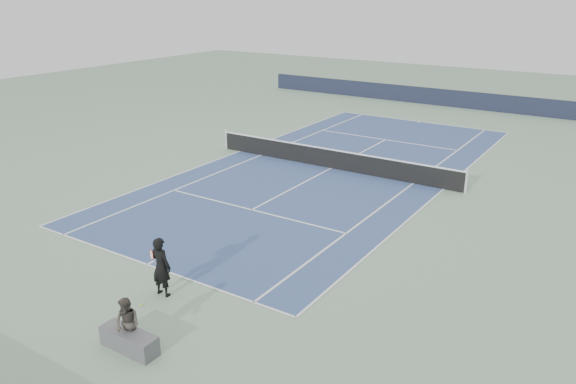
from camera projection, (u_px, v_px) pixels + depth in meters
The scene contains 7 objects.
ground at pixel (331, 168), 26.82m from camera, with size 80.00×80.00×0.00m, color gray.
court_surface at pixel (331, 168), 26.82m from camera, with size 10.97×23.77×0.01m, color #354D7E.
tennis_net at pixel (332, 158), 26.65m from camera, with size 12.90×0.10×1.07m.
windscreen_far at pixel (450, 98), 40.73m from camera, with size 30.00×0.25×1.20m, color black.
tennis_player at pixel (161, 267), 15.47m from camera, with size 0.79×0.50×1.75m.
tennis_ball at pixel (141, 305), 15.19m from camera, with size 0.07×0.07×0.07m, color #CEDB2C.
spectator_bench at pixel (128, 332), 13.19m from camera, with size 1.60×0.73×1.37m.
Camera 1 is at (12.19, -22.61, 8.09)m, focal length 35.00 mm.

